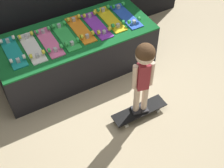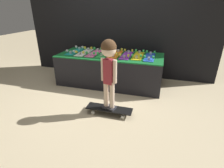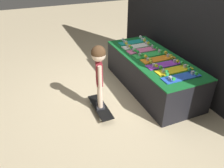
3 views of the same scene
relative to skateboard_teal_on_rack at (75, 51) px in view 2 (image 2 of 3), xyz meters
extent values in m
plane|color=beige|center=(0.79, -0.52, -0.64)|extent=(16.00, 16.00, 0.00)
cube|color=black|center=(0.79, 0.59, 0.62)|extent=(4.32, 0.10, 2.53)
cube|color=black|center=(0.79, -0.02, -0.34)|extent=(2.11, 0.89, 0.60)
cube|color=#146028|center=(0.79, -0.02, -0.03)|extent=(2.11, 0.89, 0.02)
cube|color=teal|center=(0.00, 0.00, -0.01)|extent=(0.18, 0.62, 0.01)
cube|color=#B7B7BC|center=(0.00, 0.21, 0.02)|extent=(0.04, 0.04, 0.05)
cylinder|color=white|center=(0.08, 0.21, 0.05)|extent=(0.03, 0.05, 0.05)
cylinder|color=white|center=(-0.08, 0.21, 0.05)|extent=(0.03, 0.05, 0.05)
cube|color=#B7B7BC|center=(0.00, -0.21, 0.02)|extent=(0.04, 0.04, 0.05)
cylinder|color=white|center=(0.08, -0.21, 0.05)|extent=(0.03, 0.05, 0.05)
cylinder|color=white|center=(-0.08, -0.21, 0.05)|extent=(0.03, 0.05, 0.05)
cube|color=white|center=(0.23, -0.03, -0.01)|extent=(0.18, 0.62, 0.01)
cube|color=#B7B7BC|center=(0.23, 0.17, 0.02)|extent=(0.04, 0.04, 0.05)
cylinder|color=yellow|center=(0.30, 0.17, 0.05)|extent=(0.03, 0.05, 0.05)
cylinder|color=yellow|center=(0.15, 0.17, 0.05)|extent=(0.03, 0.05, 0.05)
cube|color=#B7B7BC|center=(0.23, -0.24, 0.02)|extent=(0.04, 0.04, 0.05)
cylinder|color=yellow|center=(0.30, -0.24, 0.05)|extent=(0.03, 0.05, 0.05)
cylinder|color=yellow|center=(0.15, -0.24, 0.05)|extent=(0.03, 0.05, 0.05)
cube|color=pink|center=(0.45, -0.04, -0.01)|extent=(0.18, 0.62, 0.01)
cube|color=#B7B7BC|center=(0.45, 0.17, 0.02)|extent=(0.04, 0.04, 0.05)
cylinder|color=green|center=(0.53, 0.17, 0.05)|extent=(0.03, 0.05, 0.05)
cylinder|color=green|center=(0.37, 0.17, 0.05)|extent=(0.03, 0.05, 0.05)
cube|color=#B7B7BC|center=(0.45, -0.24, 0.02)|extent=(0.04, 0.04, 0.05)
cylinder|color=green|center=(0.53, -0.24, 0.05)|extent=(0.03, 0.05, 0.05)
cylinder|color=green|center=(0.37, -0.24, 0.05)|extent=(0.03, 0.05, 0.05)
cube|color=green|center=(0.68, -0.03, -0.01)|extent=(0.18, 0.62, 0.01)
cube|color=#B7B7BC|center=(0.68, 0.18, 0.02)|extent=(0.04, 0.04, 0.05)
cylinder|color=green|center=(0.75, 0.18, 0.05)|extent=(0.03, 0.05, 0.05)
cylinder|color=green|center=(0.60, 0.18, 0.05)|extent=(0.03, 0.05, 0.05)
cube|color=#B7B7BC|center=(0.68, -0.23, 0.02)|extent=(0.04, 0.04, 0.05)
cylinder|color=green|center=(0.75, -0.23, 0.05)|extent=(0.03, 0.05, 0.05)
cylinder|color=green|center=(0.60, -0.23, 0.05)|extent=(0.03, 0.05, 0.05)
cube|color=orange|center=(0.90, 0.01, -0.01)|extent=(0.18, 0.62, 0.01)
cube|color=#B7B7BC|center=(0.90, 0.21, 0.02)|extent=(0.04, 0.04, 0.05)
cylinder|color=yellow|center=(0.98, 0.21, 0.05)|extent=(0.03, 0.05, 0.05)
cylinder|color=yellow|center=(0.82, 0.21, 0.05)|extent=(0.03, 0.05, 0.05)
cube|color=#B7B7BC|center=(0.90, -0.20, 0.02)|extent=(0.04, 0.04, 0.05)
cylinder|color=yellow|center=(0.98, -0.20, 0.05)|extent=(0.03, 0.05, 0.05)
cylinder|color=yellow|center=(0.82, -0.20, 0.05)|extent=(0.03, 0.05, 0.05)
cube|color=purple|center=(1.13, -0.02, -0.01)|extent=(0.18, 0.62, 0.01)
cube|color=#B7B7BC|center=(1.13, 0.18, 0.02)|extent=(0.04, 0.04, 0.05)
cylinder|color=yellow|center=(1.20, 0.18, 0.05)|extent=(0.03, 0.05, 0.05)
cylinder|color=yellow|center=(1.05, 0.18, 0.05)|extent=(0.03, 0.05, 0.05)
cube|color=#B7B7BC|center=(1.13, -0.23, 0.02)|extent=(0.04, 0.04, 0.05)
cylinder|color=yellow|center=(1.20, -0.23, 0.05)|extent=(0.03, 0.05, 0.05)
cylinder|color=yellow|center=(1.05, -0.23, 0.05)|extent=(0.03, 0.05, 0.05)
cube|color=yellow|center=(1.35, 0.01, -0.01)|extent=(0.18, 0.62, 0.01)
cube|color=#B7B7BC|center=(1.35, 0.22, 0.02)|extent=(0.04, 0.04, 0.05)
cylinder|color=green|center=(1.43, 0.22, 0.05)|extent=(0.03, 0.05, 0.05)
cylinder|color=green|center=(1.28, 0.22, 0.05)|extent=(0.03, 0.05, 0.05)
cube|color=#B7B7BC|center=(1.35, -0.20, 0.02)|extent=(0.04, 0.04, 0.05)
cylinder|color=green|center=(1.43, -0.20, 0.05)|extent=(0.03, 0.05, 0.05)
cylinder|color=green|center=(1.28, -0.20, 0.05)|extent=(0.03, 0.05, 0.05)
cube|color=blue|center=(1.58, -0.03, -0.01)|extent=(0.18, 0.62, 0.01)
cube|color=#B7B7BC|center=(1.58, 0.18, 0.02)|extent=(0.04, 0.04, 0.05)
cylinder|color=green|center=(1.65, 0.18, 0.05)|extent=(0.03, 0.05, 0.05)
cylinder|color=green|center=(1.50, 0.18, 0.05)|extent=(0.03, 0.05, 0.05)
cube|color=#B7B7BC|center=(1.58, -0.23, 0.02)|extent=(0.04, 0.04, 0.05)
cylinder|color=green|center=(1.65, -0.23, 0.05)|extent=(0.03, 0.05, 0.05)
cylinder|color=green|center=(1.50, -0.23, 0.05)|extent=(0.03, 0.05, 0.05)
cube|color=black|center=(1.11, -1.16, -0.56)|extent=(0.71, 0.20, 0.01)
cube|color=#B7B7BC|center=(1.34, -1.16, -0.59)|extent=(0.04, 0.04, 0.05)
cylinder|color=white|center=(1.34, -1.07, -0.62)|extent=(0.05, 0.03, 0.05)
cylinder|color=white|center=(1.34, -1.24, -0.62)|extent=(0.05, 0.03, 0.05)
cube|color=#B7B7BC|center=(0.87, -1.16, -0.59)|extent=(0.04, 0.04, 0.05)
cylinder|color=white|center=(0.87, -1.07, -0.62)|extent=(0.05, 0.03, 0.05)
cylinder|color=white|center=(0.87, -1.24, -0.62)|extent=(0.05, 0.03, 0.05)
cube|color=#2D2D33|center=(1.16, -1.17, -0.54)|extent=(0.12, 0.15, 0.03)
cylinder|color=beige|center=(1.16, -1.17, -0.31)|extent=(0.07, 0.07, 0.41)
cube|color=#2D2D33|center=(1.06, -1.15, -0.54)|extent=(0.12, 0.15, 0.03)
cylinder|color=beige|center=(1.06, -1.15, -0.31)|extent=(0.07, 0.07, 0.41)
cube|color=maroon|center=(1.11, -1.16, 0.04)|extent=(0.15, 0.12, 0.36)
cylinder|color=beige|center=(1.20, -1.18, 0.06)|extent=(0.06, 0.06, 0.33)
cylinder|color=beige|center=(1.02, -1.14, 0.06)|extent=(0.06, 0.06, 0.33)
sphere|color=beige|center=(1.11, -1.16, 0.36)|extent=(0.21, 0.21, 0.21)
sphere|color=#4C331E|center=(1.11, -1.16, 0.38)|extent=(0.21, 0.21, 0.21)
camera|label=1|loc=(-0.36, -3.07, 2.48)|focal=50.00mm
camera|label=2|loc=(1.79, -3.35, 0.87)|focal=28.00mm
camera|label=3|loc=(3.77, -2.09, 1.60)|focal=35.00mm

